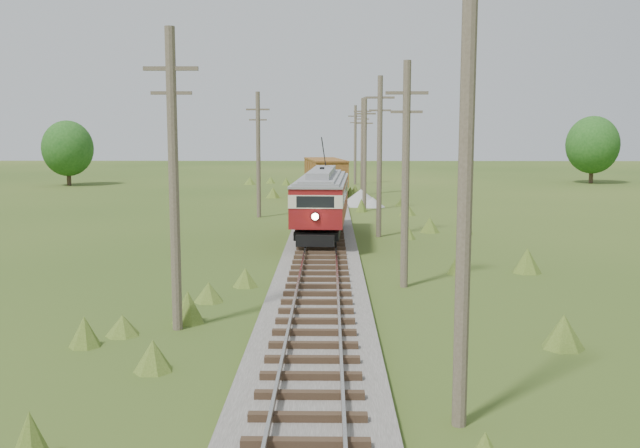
{
  "coord_description": "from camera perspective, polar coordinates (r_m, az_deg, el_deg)",
  "views": [
    {
      "loc": [
        0.44,
        -9.02,
        6.04
      ],
      "look_at": [
        0.0,
        21.79,
        1.95
      ],
      "focal_mm": 40.0,
      "sensor_mm": 36.0,
      "label": 1
    }
  ],
  "objects": [
    {
      "name": "railbed_main",
      "position": [
        43.42,
        0.23,
        -0.18
      ],
      "size": [
        3.6,
        96.0,
        0.57
      ],
      "color": "#605B54",
      "rests_on": "ground"
    },
    {
      "name": "streetcar",
      "position": [
        38.65,
        0.16,
        2.19
      ],
      "size": [
        3.1,
        11.22,
        5.09
      ],
      "rotation": [
        0.0,
        0.0,
        -0.05
      ],
      "color": "black",
      "rests_on": "ground"
    },
    {
      "name": "gondola",
      "position": [
        63.52,
        0.42,
        4.03
      ],
      "size": [
        4.08,
        9.02,
        2.89
      ],
      "rotation": [
        0.0,
        0.0,
        0.15
      ],
      "color": "black",
      "rests_on": "ground"
    },
    {
      "name": "gravel_pile",
      "position": [
        56.96,
        3.43,
        2.08
      ],
      "size": [
        3.61,
        3.83,
        1.31
      ],
      "color": "gray",
      "rests_on": "ground"
    },
    {
      "name": "utility_pole_r_1",
      "position": [
        14.36,
        11.48,
        0.85
      ],
      "size": [
        0.3,
        0.3,
        8.8
      ],
      "color": "brown",
      "rests_on": "ground"
    },
    {
      "name": "utility_pole_r_2",
      "position": [
        27.22,
        6.87,
        4.11
      ],
      "size": [
        1.6,
        0.3,
        8.6
      ],
      "color": "brown",
      "rests_on": "ground"
    },
    {
      "name": "utility_pole_r_3",
      "position": [
        40.14,
        4.78,
        5.52
      ],
      "size": [
        1.6,
        0.3,
        9.0
      ],
      "color": "brown",
      "rests_on": "ground"
    },
    {
      "name": "utility_pole_r_4",
      "position": [
        53.11,
        3.6,
        5.7
      ],
      "size": [
        1.6,
        0.3,
        8.4
      ],
      "color": "brown",
      "rests_on": "ground"
    },
    {
      "name": "utility_pole_r_5",
      "position": [
        66.1,
        3.41,
        6.28
      ],
      "size": [
        1.6,
        0.3,
        8.9
      ],
      "color": "brown",
      "rests_on": "ground"
    },
    {
      "name": "utility_pole_r_6",
      "position": [
        79.08,
        2.84,
        6.42
      ],
      "size": [
        1.6,
        0.3,
        8.7
      ],
      "color": "brown",
      "rests_on": "ground"
    },
    {
      "name": "utility_pole_l_a",
      "position": [
        21.57,
        -11.63,
        3.65
      ],
      "size": [
        1.6,
        0.3,
        9.0
      ],
      "color": "brown",
      "rests_on": "ground"
    },
    {
      "name": "utility_pole_l_b",
      "position": [
        49.3,
        -4.96,
        5.66
      ],
      "size": [
        1.6,
        0.3,
        8.6
      ],
      "color": "brown",
      "rests_on": "ground"
    },
    {
      "name": "tree_mid_a",
      "position": [
        82.13,
        -19.54,
        5.72
      ],
      "size": [
        5.46,
        5.46,
        7.03
      ],
      "color": "#38281C",
      "rests_on": "ground"
    },
    {
      "name": "tree_mid_b",
      "position": [
        86.26,
        20.98,
        5.93
      ],
      "size": [
        5.88,
        5.88,
        7.57
      ],
      "color": "#38281C",
      "rests_on": "ground"
    }
  ]
}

